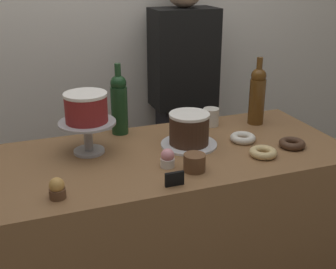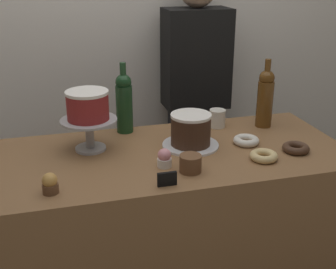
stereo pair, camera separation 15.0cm
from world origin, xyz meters
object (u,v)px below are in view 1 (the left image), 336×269
(white_layer_cake, at_px, (86,107))
(cupcake_caramel, at_px, (57,189))
(donut_chocolate, at_px, (292,144))
(donut_glazed, at_px, (263,152))
(price_sign_chalkboard, at_px, (174,179))
(barista_figure, at_px, (183,107))
(chocolate_round_cake, at_px, (189,128))
(coffee_cup_ceramic, at_px, (211,117))
(cake_stand_pedestal, at_px, (88,131))
(cookie_stack, at_px, (194,163))
(cupcake_strawberry, at_px, (168,158))
(wine_bottle_amber, at_px, (257,95))
(donut_sugar, at_px, (243,138))
(wine_bottle_green, at_px, (119,103))

(white_layer_cake, xyz_separation_m, cupcake_caramel, (-0.17, -0.34, -0.16))
(white_layer_cake, xyz_separation_m, donut_chocolate, (0.82, -0.24, -0.18))
(donut_glazed, bearing_deg, price_sign_chalkboard, -165.40)
(donut_glazed, xyz_separation_m, barista_figure, (0.00, 0.87, -0.07))
(chocolate_round_cake, distance_m, coffee_cup_ceramic, 0.28)
(donut_chocolate, xyz_separation_m, barista_figure, (-0.16, 0.84, -0.07))
(donut_chocolate, xyz_separation_m, coffee_cup_ceramic, (-0.21, 0.36, 0.03))
(cake_stand_pedestal, relative_size, barista_figure, 0.15)
(cookie_stack, bearing_deg, coffee_cup_ceramic, 57.60)
(chocolate_round_cake, bearing_deg, cupcake_caramel, -155.63)
(barista_figure, bearing_deg, cupcake_caramel, -131.64)
(donut_glazed, distance_m, cookie_stack, 0.32)
(cupcake_strawberry, distance_m, coffee_cup_ceramic, 0.51)
(chocolate_round_cake, height_order, price_sign_chalkboard, chocolate_round_cake)
(white_layer_cake, height_order, wine_bottle_amber, wine_bottle_amber)
(donut_sugar, xyz_separation_m, price_sign_chalkboard, (-0.43, -0.28, 0.01))
(cake_stand_pedestal, relative_size, cupcake_strawberry, 3.14)
(chocolate_round_cake, relative_size, cupcake_caramel, 2.32)
(price_sign_chalkboard, distance_m, coffee_cup_ceramic, 0.64)
(chocolate_round_cake, relative_size, price_sign_chalkboard, 2.47)
(wine_bottle_green, bearing_deg, barista_figure, 41.08)
(cupcake_strawberry, bearing_deg, cake_stand_pedestal, 137.26)
(wine_bottle_green, xyz_separation_m, coffee_cup_ceramic, (0.44, -0.05, -0.10))
(wine_bottle_amber, distance_m, cupcake_caramel, 1.09)
(cupcake_caramel, bearing_deg, white_layer_cake, 63.52)
(wine_bottle_green, relative_size, price_sign_chalkboard, 4.65)
(cupcake_strawberry, relative_size, price_sign_chalkboard, 1.06)
(price_sign_chalkboard, height_order, barista_figure, barista_figure)
(donut_glazed, bearing_deg, donut_sugar, 89.82)
(wine_bottle_amber, distance_m, barista_figure, 0.58)
(wine_bottle_amber, distance_m, cookie_stack, 0.63)
(wine_bottle_amber, xyz_separation_m, cookie_stack, (-0.49, -0.38, -0.11))
(cookie_stack, bearing_deg, cupcake_caramel, -176.30)
(chocolate_round_cake, distance_m, cupcake_strawberry, 0.23)
(cookie_stack, bearing_deg, donut_chocolate, 7.51)
(donut_chocolate, bearing_deg, barista_figure, 101.09)
(cookie_stack, relative_size, price_sign_chalkboard, 1.20)
(chocolate_round_cake, bearing_deg, white_layer_cake, 169.97)
(donut_glazed, bearing_deg, cupcake_strawberry, 174.00)
(cake_stand_pedestal, height_order, white_layer_cake, white_layer_cake)
(donut_glazed, distance_m, barista_figure, 0.88)
(white_layer_cake, bearing_deg, wine_bottle_amber, 5.00)
(cupcake_caramel, distance_m, donut_sugar, 0.86)
(cupcake_strawberry, distance_m, donut_chocolate, 0.56)
(wine_bottle_green, bearing_deg, donut_glazed, -43.29)
(cake_stand_pedestal, height_order, cupcake_strawberry, cake_stand_pedestal)
(cake_stand_pedestal, bearing_deg, cupcake_caramel, -116.48)
(donut_chocolate, height_order, cookie_stack, cookie_stack)
(cupcake_strawberry, xyz_separation_m, barista_figure, (0.40, 0.83, -0.09))
(donut_chocolate, relative_size, cookie_stack, 1.33)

